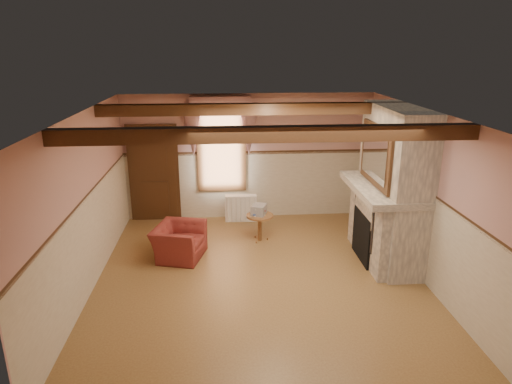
{
  "coord_description": "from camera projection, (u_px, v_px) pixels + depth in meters",
  "views": [
    {
      "loc": [
        -0.59,
        -6.91,
        3.78
      ],
      "look_at": [
        0.0,
        0.8,
        1.28
      ],
      "focal_mm": 32.0,
      "sensor_mm": 36.0,
      "label": 1
    }
  ],
  "objects": [
    {
      "name": "armchair",
      "position": [
        179.0,
        242.0,
        8.45
      ],
      "size": [
        1.05,
        1.13,
        0.62
      ],
      "primitive_type": "imported",
      "rotation": [
        0.0,
        0.0,
        1.31
      ],
      "color": "maroon",
      "rests_on": "floor"
    },
    {
      "name": "door",
      "position": [
        154.0,
        175.0,
        10.07
      ],
      "size": [
        1.1,
        0.1,
        2.1
      ],
      "primitive_type": "cube",
      "color": "black",
      "rests_on": "floor"
    },
    {
      "name": "bowl",
      "position": [
        385.0,
        184.0,
        7.96
      ],
      "size": [
        0.36,
        0.36,
        0.09
      ],
      "primitive_type": "imported",
      "color": "brown",
      "rests_on": "mantel"
    },
    {
      "name": "oil_lamp",
      "position": [
        372.0,
        168.0,
        8.66
      ],
      "size": [
        0.11,
        0.11,
        0.28
      ],
      "primitive_type": "cylinder",
      "color": "gold",
      "rests_on": "mantel"
    },
    {
      "name": "mantel",
      "position": [
        383.0,
        188.0,
        8.07
      ],
      "size": [
        1.05,
        2.05,
        0.12
      ],
      "primitive_type": "cube",
      "color": "gray",
      "rests_on": "fireplace"
    },
    {
      "name": "book_stack",
      "position": [
        259.0,
        210.0,
        9.1
      ],
      "size": [
        0.35,
        0.39,
        0.2
      ],
      "primitive_type": "cube",
      "rotation": [
        0.0,
        0.0,
        -0.35
      ],
      "color": "#B7AD8C",
      "rests_on": "side_table"
    },
    {
      "name": "chair_rail",
      "position": [
        260.0,
        194.0,
        7.3
      ],
      "size": [
        5.5,
        6.0,
        0.08
      ],
      "primitive_type": null,
      "color": "black",
      "rests_on": "wainscot"
    },
    {
      "name": "ceiling",
      "position": [
        260.0,
        113.0,
        6.9
      ],
      "size": [
        5.5,
        6.0,
        0.01
      ],
      "primitive_type": "cube",
      "color": "silver",
      "rests_on": "wall_back"
    },
    {
      "name": "radiator",
      "position": [
        241.0,
        208.0,
        10.21
      ],
      "size": [
        0.7,
        0.2,
        0.6
      ],
      "primitive_type": "cube",
      "rotation": [
        0.0,
        0.0,
        -0.03
      ],
      "color": "white",
      "rests_on": "floor"
    },
    {
      "name": "fireplace",
      "position": [
        393.0,
        186.0,
        8.07
      ],
      "size": [
        0.85,
        2.0,
        2.8
      ],
      "primitive_type": "cube",
      "color": "gray",
      "rests_on": "floor"
    },
    {
      "name": "wall_left",
      "position": [
        85.0,
        205.0,
        7.13
      ],
      "size": [
        0.02,
        6.0,
        2.8
      ],
      "primitive_type": "cube",
      "color": "tan",
      "rests_on": "floor"
    },
    {
      "name": "candle_red",
      "position": [
        401.0,
        195.0,
        7.27
      ],
      "size": [
        0.06,
        0.06,
        0.16
      ],
      "primitive_type": "cylinder",
      "color": "maroon",
      "rests_on": "mantel"
    },
    {
      "name": "window",
      "position": [
        221.0,
        147.0,
        10.03
      ],
      "size": [
        1.06,
        0.08,
        2.02
      ],
      "primitive_type": "cube",
      "color": "white",
      "rests_on": "wall_back"
    },
    {
      "name": "jar_yellow",
      "position": [
        397.0,
        193.0,
        7.45
      ],
      "size": [
        0.06,
        0.06,
        0.12
      ],
      "primitive_type": "cylinder",
      "color": "gold",
      "rests_on": "mantel"
    },
    {
      "name": "ceiling_beam_back",
      "position": [
        254.0,
        109.0,
        8.07
      ],
      "size": [
        5.5,
        0.18,
        0.2
      ],
      "primitive_type": "cube",
      "color": "black",
      "rests_on": "ceiling"
    },
    {
      "name": "ceiling_beam_front",
      "position": [
        268.0,
        134.0,
        5.79
      ],
      "size": [
        5.5,
        0.18,
        0.2
      ],
      "primitive_type": "cube",
      "color": "black",
      "rests_on": "ceiling"
    },
    {
      "name": "mantel_clock",
      "position": [
        373.0,
        171.0,
        8.58
      ],
      "size": [
        0.14,
        0.24,
        0.2
      ],
      "primitive_type": "cube",
      "color": "black",
      "rests_on": "mantel"
    },
    {
      "name": "overmantel_mirror",
      "position": [
        376.0,
        155.0,
        7.87
      ],
      "size": [
        0.06,
        1.44,
        1.04
      ],
      "primitive_type": "cube",
      "color": "silver",
      "rests_on": "fireplace"
    },
    {
      "name": "wall_right",
      "position": [
        425.0,
        196.0,
        7.53
      ],
      "size": [
        0.02,
        6.0,
        2.8
      ],
      "primitive_type": "cube",
      "color": "tan",
      "rests_on": "floor"
    },
    {
      "name": "floor",
      "position": [
        260.0,
        278.0,
        7.76
      ],
      "size": [
        5.5,
        6.0,
        0.01
      ],
      "primitive_type": "cube",
      "color": "brown",
      "rests_on": "ground"
    },
    {
      "name": "firebox",
      "position": [
        366.0,
        236.0,
        8.33
      ],
      "size": [
        0.2,
        0.95,
        0.9
      ],
      "primitive_type": "cube",
      "color": "black",
      "rests_on": "floor"
    },
    {
      "name": "window_drapes",
      "position": [
        221.0,
        120.0,
        9.76
      ],
      "size": [
        1.3,
        0.14,
        1.4
      ],
      "primitive_type": "cube",
      "color": "gray",
      "rests_on": "wall_back"
    },
    {
      "name": "wainscot",
      "position": [
        260.0,
        238.0,
        7.53
      ],
      "size": [
        5.5,
        6.0,
        1.5
      ],
      "primitive_type": null,
      "color": "beige",
      "rests_on": "floor"
    },
    {
      "name": "wall_back",
      "position": [
        248.0,
        157.0,
        10.17
      ],
      "size": [
        5.5,
        0.02,
        2.8
      ],
      "primitive_type": "cube",
      "color": "tan",
      "rests_on": "floor"
    },
    {
      "name": "wall_front",
      "position": [
        285.0,
        299.0,
        4.48
      ],
      "size": [
        5.5,
        0.02,
        2.8
      ],
      "primitive_type": "cube",
      "color": "tan",
      "rests_on": "floor"
    },
    {
      "name": "side_table",
      "position": [
        260.0,
        228.0,
        9.18
      ],
      "size": [
        0.72,
        0.72,
        0.55
      ],
      "primitive_type": "cylinder",
      "rotation": [
        0.0,
        0.0,
        -0.43
      ],
      "color": "brown",
      "rests_on": "floor"
    }
  ]
}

